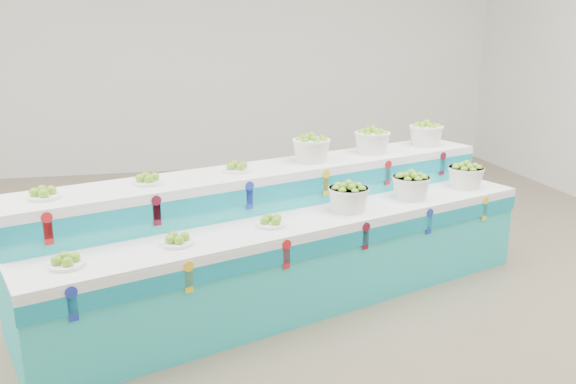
% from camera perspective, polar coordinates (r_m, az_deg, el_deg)
% --- Properties ---
extents(ground, '(10.00, 10.00, 0.00)m').
position_cam_1_polar(ground, '(4.57, -8.55, -12.17)').
color(ground, '#705E4D').
rests_on(ground, ground).
extents(back_wall, '(10.00, 0.00, 10.00)m').
position_cam_1_polar(back_wall, '(9.05, -11.29, 14.46)').
color(back_wall, silver).
rests_on(back_wall, ground).
extents(display_stand, '(4.30, 2.45, 1.02)m').
position_cam_1_polar(display_stand, '(4.74, 0.00, -4.20)').
color(display_stand, '#27C3C5').
rests_on(display_stand, ground).
extents(plate_lower_left, '(0.28, 0.28, 0.09)m').
position_cam_1_polar(plate_lower_left, '(3.81, -20.54, -6.11)').
color(plate_lower_left, white).
rests_on(plate_lower_left, display_stand).
extents(plate_lower_mid, '(0.28, 0.28, 0.09)m').
position_cam_1_polar(plate_lower_mid, '(4.00, -10.59, -4.39)').
color(plate_lower_mid, white).
rests_on(plate_lower_mid, display_stand).
extents(plate_lower_right, '(0.28, 0.28, 0.09)m').
position_cam_1_polar(plate_lower_right, '(4.30, -1.62, -2.71)').
color(plate_lower_right, white).
rests_on(plate_lower_right, display_stand).
extents(basket_lower_left, '(0.41, 0.41, 0.23)m').
position_cam_1_polar(basket_lower_left, '(4.66, 5.82, -0.45)').
color(basket_lower_left, silver).
rests_on(basket_lower_left, display_stand).
extents(basket_lower_mid, '(0.41, 0.41, 0.23)m').
position_cam_1_polar(basket_lower_mid, '(5.08, 11.70, 0.64)').
color(basket_lower_mid, silver).
rests_on(basket_lower_mid, display_stand).
extents(basket_lower_right, '(0.41, 0.41, 0.23)m').
position_cam_1_polar(basket_lower_right, '(5.56, 16.68, 1.56)').
color(basket_lower_right, silver).
rests_on(basket_lower_right, display_stand).
extents(plate_upper_left, '(0.28, 0.28, 0.09)m').
position_cam_1_polar(plate_upper_left, '(4.21, -22.43, -0.02)').
color(plate_upper_left, white).
rests_on(plate_upper_left, display_stand).
extents(plate_upper_mid, '(0.28, 0.28, 0.09)m').
position_cam_1_polar(plate_upper_mid, '(4.38, -13.33, 1.30)').
color(plate_upper_mid, white).
rests_on(plate_upper_mid, display_stand).
extents(plate_upper_right, '(0.28, 0.28, 0.09)m').
position_cam_1_polar(plate_upper_right, '(4.65, -4.92, 2.48)').
color(plate_upper_right, white).
rests_on(plate_upper_right, display_stand).
extents(basket_upper_left, '(0.41, 0.41, 0.23)m').
position_cam_1_polar(basket_upper_left, '(5.00, 2.25, 4.23)').
color(basket_upper_left, silver).
rests_on(basket_upper_left, display_stand).
extents(basket_upper_mid, '(0.41, 0.41, 0.23)m').
position_cam_1_polar(basket_upper_mid, '(5.39, 8.06, 4.92)').
color(basket_upper_mid, silver).
rests_on(basket_upper_mid, display_stand).
extents(basket_upper_right, '(0.41, 0.41, 0.23)m').
position_cam_1_polar(basket_upper_right, '(5.84, 13.09, 5.47)').
color(basket_upper_right, silver).
rests_on(basket_upper_right, display_stand).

